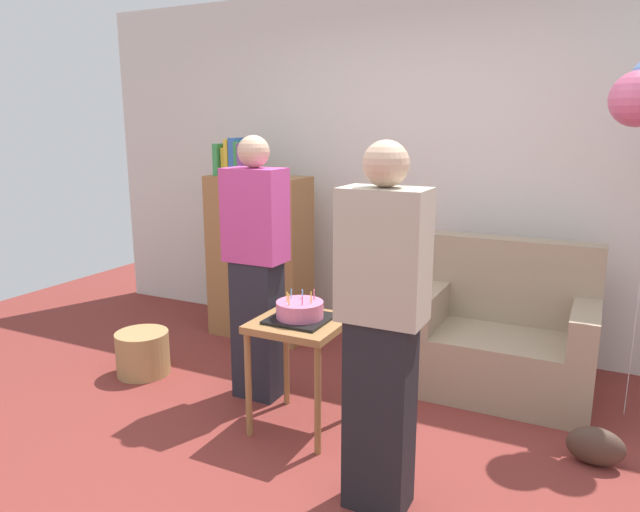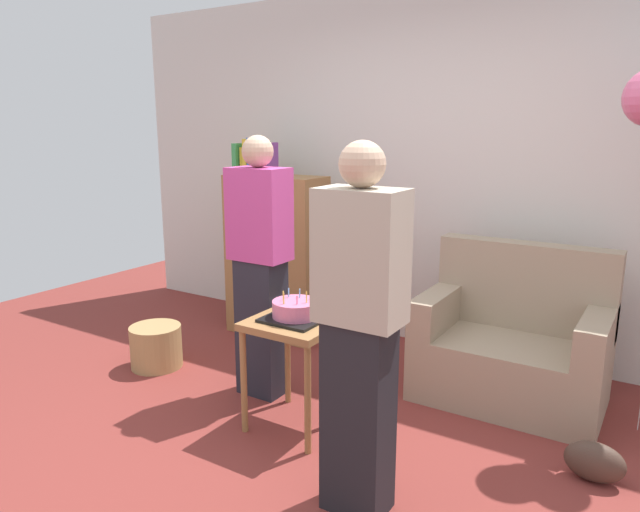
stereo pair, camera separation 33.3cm
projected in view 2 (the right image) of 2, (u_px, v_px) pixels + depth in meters
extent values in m
plane|color=maroon|center=(291.00, 467.00, 2.93)|extent=(8.00, 8.00, 0.00)
cube|color=silver|center=(446.00, 171.00, 4.33)|extent=(6.00, 0.10, 2.70)
cube|color=gray|center=(509.00, 370.00, 3.60)|extent=(1.10, 0.70, 0.40)
cube|color=gray|center=(525.00, 286.00, 3.72)|extent=(1.10, 0.16, 0.56)
cube|color=gray|center=(439.00, 308.00, 3.78)|extent=(0.16, 0.70, 0.24)
cube|color=gray|center=(597.00, 336.00, 3.29)|extent=(0.16, 0.70, 0.24)
cube|color=olive|center=(277.00, 257.00, 4.68)|extent=(0.80, 0.36, 1.30)
cube|color=#38934C|center=(243.00, 159.00, 4.68)|extent=(0.04, 0.23, 0.25)
cube|color=gold|center=(248.00, 161.00, 4.66)|extent=(0.03, 0.16, 0.22)
cube|color=gold|center=(252.00, 157.00, 4.63)|extent=(0.03, 0.20, 0.28)
cube|color=#3366B7|center=(256.00, 156.00, 4.60)|extent=(0.05, 0.19, 0.29)
cube|color=#38934C|center=(261.00, 158.00, 4.58)|extent=(0.04, 0.21, 0.26)
cube|color=#7F3D93|center=(267.00, 159.00, 4.55)|extent=(0.05, 0.25, 0.25)
cube|color=olive|center=(296.00, 323.00, 3.20)|extent=(0.48, 0.48, 0.04)
cylinder|color=olive|center=(244.00, 382.00, 3.21)|extent=(0.04, 0.04, 0.60)
cylinder|color=olive|center=(307.00, 400.00, 2.99)|extent=(0.04, 0.04, 0.60)
cylinder|color=olive|center=(288.00, 357.00, 3.56)|extent=(0.04, 0.04, 0.60)
cylinder|color=olive|center=(347.00, 372.00, 3.34)|extent=(0.04, 0.04, 0.60)
cube|color=black|center=(296.00, 318.00, 3.20)|extent=(0.32, 0.32, 0.02)
cylinder|color=#D66B93|center=(296.00, 309.00, 3.19)|extent=(0.26, 0.26, 0.09)
cylinder|color=#F2CC4C|center=(306.00, 297.00, 3.14)|extent=(0.01, 0.01, 0.06)
cylinder|color=#EA668C|center=(311.00, 294.00, 3.20)|extent=(0.01, 0.01, 0.06)
cylinder|color=#66B2E5|center=(300.00, 293.00, 3.23)|extent=(0.01, 0.01, 0.05)
cylinder|color=#66B2E5|center=(289.00, 293.00, 3.24)|extent=(0.01, 0.01, 0.05)
cylinder|color=#F2CC4C|center=(283.00, 296.00, 3.18)|extent=(0.01, 0.01, 0.05)
cylinder|color=#F2CC4C|center=(284.00, 299.00, 3.11)|extent=(0.01, 0.01, 0.06)
cylinder|color=#EA668C|center=(297.00, 300.00, 3.11)|extent=(0.01, 0.01, 0.05)
cube|color=#23232D|center=(262.00, 327.00, 3.66)|extent=(0.28, 0.20, 0.88)
cube|color=#C6428E|center=(259.00, 214.00, 3.50)|extent=(0.36, 0.22, 0.56)
sphere|color=#D1A889|center=(258.00, 151.00, 3.42)|extent=(0.19, 0.19, 0.19)
cube|color=black|center=(358.00, 417.00, 2.53)|extent=(0.28, 0.20, 0.88)
cube|color=#B2A893|center=(361.00, 257.00, 2.37)|extent=(0.36, 0.22, 0.56)
sphere|color=#D1A889|center=(362.00, 164.00, 2.29)|extent=(0.19, 0.19, 0.19)
cylinder|color=#A88451|center=(156.00, 346.00, 4.12)|extent=(0.36, 0.36, 0.30)
ellipsoid|color=#473328|center=(595.00, 462.00, 2.80)|extent=(0.28, 0.14, 0.20)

